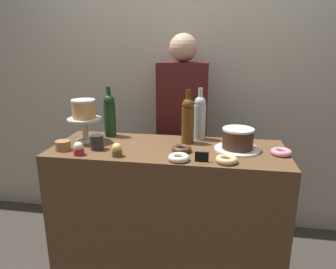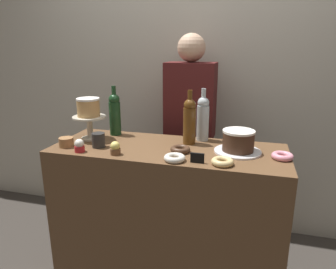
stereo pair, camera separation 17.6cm
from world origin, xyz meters
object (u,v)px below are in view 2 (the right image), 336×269
object	(u,v)px
chocolate_round_cake	(238,140)
cupcake_vanilla	(79,146)
barista_figure	(190,138)
donut_glazed	(222,162)
donut_pink	(282,156)
cookie_stack	(66,142)
wine_bottle_amber	(189,120)
coffee_cup_ceramic	(98,140)
white_layer_cake	(88,107)
cake_stand_pedestal	(90,124)
price_sign_chalkboard	(197,158)
donut_chocolate	(180,149)
donut_sugar	(175,158)
wine_bottle_green	(115,113)
wine_bottle_clear	(203,118)
cupcake_lemon	(115,148)

from	to	relation	value
chocolate_round_cake	cupcake_vanilla	size ratio (longest dim) A/B	2.37
barista_figure	donut_glazed	bearing A→B (deg)	-67.07
donut_pink	cookie_stack	distance (m)	1.22
wine_bottle_amber	coffee_cup_ceramic	distance (m)	0.55
white_layer_cake	coffee_cup_ceramic	distance (m)	0.25
coffee_cup_ceramic	barista_figure	size ratio (longest dim) A/B	0.05
cake_stand_pedestal	price_sign_chalkboard	size ratio (longest dim) A/B	2.95
donut_chocolate	price_sign_chalkboard	xyz separation A→B (m)	(0.12, -0.14, 0.01)
chocolate_round_cake	donut_sugar	bearing A→B (deg)	-143.81
wine_bottle_green	barista_figure	world-z (taller)	barista_figure
chocolate_round_cake	wine_bottle_clear	size ratio (longest dim) A/B	0.54
cake_stand_pedestal	price_sign_chalkboard	world-z (taller)	cake_stand_pedestal
donut_glazed	coffee_cup_ceramic	bearing A→B (deg)	173.03
wine_bottle_green	price_sign_chalkboard	xyz separation A→B (m)	(0.62, -0.37, -0.12)
wine_bottle_green	cupcake_lemon	world-z (taller)	wine_bottle_green
wine_bottle_amber	coffee_cup_ceramic	world-z (taller)	wine_bottle_amber
coffee_cup_ceramic	barista_figure	distance (m)	0.79
donut_pink	price_sign_chalkboard	world-z (taller)	price_sign_chalkboard
wine_bottle_clear	donut_glazed	bearing A→B (deg)	-67.06
donut_chocolate	wine_bottle_green	bearing A→B (deg)	155.13
wine_bottle_green	cookie_stack	bearing A→B (deg)	-118.20
wine_bottle_clear	chocolate_round_cake	bearing A→B (deg)	-37.90
donut_sugar	price_sign_chalkboard	bearing A→B (deg)	2.01
wine_bottle_clear	barista_figure	bearing A→B (deg)	112.92
cake_stand_pedestal	cupcake_lemon	world-z (taller)	cake_stand_pedestal
cake_stand_pedestal	donut_pink	bearing A→B (deg)	-2.71
cookie_stack	donut_sugar	bearing A→B (deg)	-4.83
cookie_stack	coffee_cup_ceramic	xyz separation A→B (m)	(0.19, 0.04, 0.02)
wine_bottle_amber	cupcake_lemon	size ratio (longest dim) A/B	4.38
wine_bottle_clear	donut_chocolate	distance (m)	0.30
donut_sugar	barista_figure	distance (m)	0.77
wine_bottle_amber	wine_bottle_clear	distance (m)	0.11
wine_bottle_green	cupcake_lemon	distance (m)	0.41
donut_chocolate	price_sign_chalkboard	bearing A→B (deg)	-48.74
wine_bottle_clear	cupcake_lemon	xyz separation A→B (m)	(-0.41, -0.39, -0.11)
donut_sugar	donut_chocolate	world-z (taller)	same
cookie_stack	barista_figure	xyz separation A→B (m)	(0.60, 0.70, -0.13)
price_sign_chalkboard	coffee_cup_ceramic	size ratio (longest dim) A/B	0.82
wine_bottle_amber	donut_sugar	xyz separation A→B (m)	(-0.01, -0.31, -0.13)
wine_bottle_amber	price_sign_chalkboard	bearing A→B (deg)	-71.01
cookie_stack	wine_bottle_amber	bearing A→B (deg)	20.36
white_layer_cake	wine_bottle_amber	bearing A→B (deg)	7.19
wine_bottle_clear	cupcake_vanilla	world-z (taller)	wine_bottle_clear
wine_bottle_green	cupcake_vanilla	xyz separation A→B (m)	(-0.05, -0.38, -0.11)
donut_pink	cake_stand_pedestal	bearing A→B (deg)	177.29
white_layer_cake	donut_sugar	world-z (taller)	white_layer_cake
donut_sugar	cake_stand_pedestal	bearing A→B (deg)	159.24
donut_glazed	donut_pink	size ratio (longest dim) A/B	1.00
wine_bottle_green	coffee_cup_ceramic	distance (m)	0.29
cupcake_vanilla	wine_bottle_green	bearing A→B (deg)	83.13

